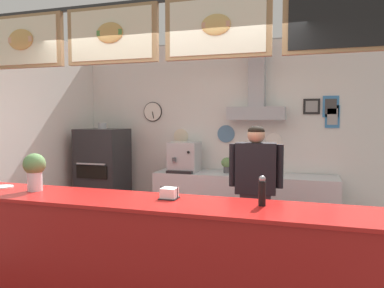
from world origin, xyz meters
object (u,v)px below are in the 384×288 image
Objects in this scene: shop_worker at (256,192)px; condiment_plate at (2,187)px; napkin_holder at (169,194)px; pepper_grinder at (262,191)px; pizza_oven at (103,177)px; potted_sage at (248,166)px; potted_oregano at (227,164)px; espresso_machine at (184,157)px; basil_vase at (35,170)px.

shop_worker is 8.08× the size of condiment_plate.
pepper_grinder is at bearing -1.50° from napkin_holder.
condiment_plate is (0.27, -2.35, 0.27)m from pizza_oven.
potted_oregano is (-0.32, 0.00, 0.02)m from potted_sage.
potted_oregano is at bearing 179.55° from potted_sage.
basil_vase reaches higher than espresso_machine.
pizza_oven is 1.37m from espresso_machine.
shop_worker is at bearing -21.27° from pizza_oven.
espresso_machine is 3.03m from pepper_grinder.
condiment_plate is 0.47m from basil_vase.
condiment_plate is at bearing -127.20° from potted_sage.
espresso_machine is 2.81m from condiment_plate.
condiment_plate is 1.77m from napkin_holder.
pepper_grinder is (2.83, -2.35, 0.38)m from pizza_oven.
potted_sage is at bearing 3.23° from espresso_machine.
condiment_plate is at bearing -122.54° from potted_oregano.
shop_worker is at bearing -44.42° from espresso_machine.
pizza_oven is 2.33m from potted_sage.
potted_sage is at bearing 84.55° from napkin_holder.
napkin_holder is (-0.56, -1.32, 0.20)m from shop_worker.
shop_worker is 1.44m from napkin_holder.
potted_sage is 2.73m from pepper_grinder.
potted_oregano is (-0.63, 1.33, 0.15)m from shop_worker.
napkin_holder is at bearing 0.64° from condiment_plate.
espresso_machine is at bearing 11.41° from pizza_oven.
pepper_grinder is (1.53, -2.61, 0.04)m from espresso_machine.
basil_vase is 1.35m from napkin_holder.
pizza_oven is 4.61× the size of basil_vase.
condiment_plate is 2.57m from pepper_grinder.
condiment_plate is (-1.03, -2.61, -0.07)m from espresso_machine.
basil_vase is at bearing -73.65° from pizza_oven.
shop_worker is at bearing 67.02° from napkin_holder.
potted_oregano is at bearing 91.48° from napkin_holder.
espresso_machine is at bearing 77.31° from basil_vase.
espresso_machine is 2.01× the size of potted_oregano.
condiment_plate is (-1.70, -2.67, 0.02)m from potted_oregano.
pizza_oven is at bearing 96.58° from condiment_plate.
pizza_oven reaches higher than potted_oregano.
espresso_machine is at bearing 68.50° from condiment_plate.
pizza_oven is 1.01× the size of shop_worker.
shop_worker is 2.37m from basil_vase.
condiment_plate is at bearing -179.36° from napkin_holder.
espresso_machine is 2.34× the size of condiment_plate.
shop_worker reaches higher than potted_oregano.
condiment_plate is 0.85× the size of pepper_grinder.
pizza_oven reaches higher than potted_sage.
potted_oregano is (1.97, 0.32, 0.25)m from pizza_oven.
napkin_holder is (0.74, -2.59, -0.03)m from espresso_machine.
napkin_holder is at bearing -95.45° from potted_sage.
pizza_oven is 2.79m from shop_worker.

